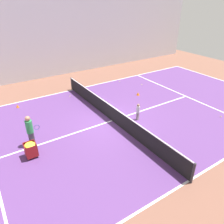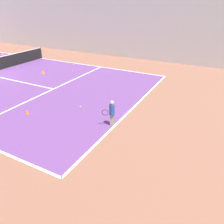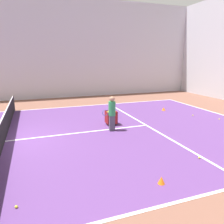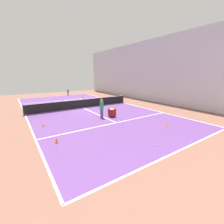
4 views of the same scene
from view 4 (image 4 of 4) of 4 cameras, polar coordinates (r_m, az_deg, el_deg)
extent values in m
plane|color=brown|center=(17.70, -11.09, 1.56)|extent=(36.73, 36.73, 0.00)
cube|color=#563370|center=(17.70, -11.09, 1.56)|extent=(11.68, 24.35, 0.00)
cube|color=white|center=(29.16, -20.61, 5.76)|extent=(11.68, 0.10, 0.00)
cube|color=white|center=(8.53, 24.22, -13.27)|extent=(11.68, 0.10, 0.00)
cube|color=white|center=(20.62, 4.01, 3.55)|extent=(0.10, 24.35, 0.00)
cube|color=white|center=(16.42, -30.16, -1.06)|extent=(0.10, 24.35, 0.00)
cube|color=white|center=(23.91, -17.44, 4.39)|extent=(11.68, 0.10, 0.00)
cube|color=white|center=(12.01, 1.63, -4.09)|extent=(11.68, 0.10, 0.00)
cube|color=white|center=(17.70, -11.09, 1.57)|extent=(0.10, 13.39, 0.00)
cube|color=silver|center=(23.16, 12.84, 14.89)|extent=(0.15, 33.03, 8.45)
cylinder|color=#2D2D33|center=(20.60, 4.25, 4.95)|extent=(0.10, 0.10, 1.01)
cylinder|color=#2D2D33|center=(16.30, -30.72, 0.59)|extent=(0.10, 0.10, 1.01)
cube|color=black|center=(17.60, -11.17, 3.12)|extent=(11.78, 0.03, 0.94)
cube|color=white|center=(17.52, -11.24, 4.71)|extent=(11.78, 0.04, 0.05)
cube|color=gray|center=(29.58, -16.41, 6.70)|extent=(0.19, 0.22, 0.53)
cylinder|color=#234799|center=(29.52, -16.48, 7.67)|extent=(0.32, 0.32, 0.47)
sphere|color=tan|center=(29.49, -16.52, 8.30)|extent=(0.18, 0.18, 0.18)
torus|color=black|center=(29.35, -15.98, 7.44)|extent=(0.15, 0.27, 0.28)
cube|color=#4C4C56|center=(13.40, -3.92, -0.54)|extent=(0.17, 0.28, 0.75)
cylinder|color=#2D8C4C|center=(13.24, -3.97, 2.44)|extent=(0.35, 0.35, 0.67)
sphere|color=#A87A5B|center=(13.15, -4.00, 4.41)|extent=(0.25, 0.25, 0.25)
torus|color=#2D478C|center=(13.55, -4.82, 1.97)|extent=(0.04, 0.28, 0.28)
cube|color=gray|center=(19.20, -10.76, 3.27)|extent=(0.15, 0.19, 0.48)
cylinder|color=silver|center=(19.12, -10.82, 4.61)|extent=(0.27, 0.27, 0.43)
sphere|color=#846047|center=(19.08, -10.86, 5.48)|extent=(0.16, 0.16, 0.16)
cube|color=maroon|center=(13.70, 0.00, -1.34)|extent=(0.55, 0.53, 0.02)
cube|color=maroon|center=(13.83, -0.59, 0.14)|extent=(0.55, 0.02, 0.62)
cube|color=maroon|center=(13.42, 0.61, -0.30)|extent=(0.55, 0.02, 0.62)
cube|color=maroon|center=(13.77, 0.92, 0.08)|extent=(0.02, 0.53, 0.62)
cube|color=maroon|center=(13.48, -0.94, -0.23)|extent=(0.02, 0.53, 0.62)
ellipsoid|color=yellow|center=(13.57, 0.00, 0.95)|extent=(0.51, 0.49, 0.16)
cylinder|color=black|center=(13.97, 0.23, -1.27)|extent=(0.05, 0.05, 0.11)
cylinder|color=black|center=(13.77, -1.10, -1.50)|extent=(0.05, 0.05, 0.11)
cylinder|color=black|center=(13.68, 1.11, -1.61)|extent=(0.05, 0.05, 0.11)
cylinder|color=black|center=(13.47, -0.24, -1.86)|extent=(0.05, 0.05, 0.11)
cone|color=orange|center=(26.04, -11.44, 5.77)|extent=(0.17, 0.17, 0.25)
cone|color=orange|center=(11.91, 19.84, -4.59)|extent=(0.25, 0.25, 0.21)
cone|color=orange|center=(12.20, -24.68, -4.60)|extent=(0.20, 0.20, 0.22)
cone|color=orange|center=(20.57, -20.83, 2.98)|extent=(0.25, 0.25, 0.24)
cone|color=orange|center=(9.06, -20.42, -10.09)|extent=(0.20, 0.20, 0.34)
sphere|color=yellow|center=(21.92, -25.65, 2.90)|extent=(0.07, 0.07, 0.07)
sphere|color=yellow|center=(20.59, -29.70, 1.80)|extent=(0.07, 0.07, 0.07)
sphere|color=yellow|center=(17.59, -19.26, 1.08)|extent=(0.07, 0.07, 0.07)
sphere|color=yellow|center=(8.69, 16.72, -11.81)|extent=(0.07, 0.07, 0.07)
sphere|color=yellow|center=(10.45, -17.70, -7.42)|extent=(0.07, 0.07, 0.07)
sphere|color=yellow|center=(27.19, -16.52, 5.61)|extent=(0.07, 0.07, 0.07)
sphere|color=yellow|center=(26.03, -5.21, 5.78)|extent=(0.07, 0.07, 0.07)
sphere|color=yellow|center=(10.04, 17.53, -8.30)|extent=(0.07, 0.07, 0.07)
sphere|color=yellow|center=(15.81, -26.04, -0.97)|extent=(0.07, 0.07, 0.07)
sphere|color=yellow|center=(24.41, -9.40, 5.10)|extent=(0.07, 0.07, 0.07)
camera|label=1|loc=(19.21, 26.94, 21.75)|focal=35.00mm
camera|label=2|loc=(35.87, -7.23, 15.79)|focal=35.00mm
camera|label=3|loc=(14.96, -46.07, 8.41)|focal=35.00mm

